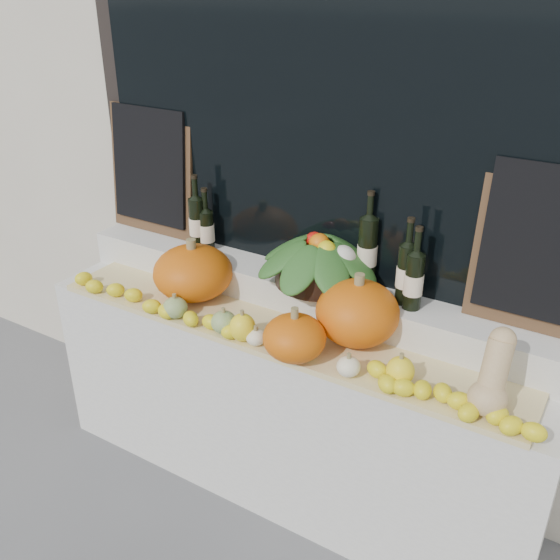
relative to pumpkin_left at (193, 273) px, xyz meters
The scene contains 17 objects.
display_sill 0.75m from the pumpkin_left, ahead, with size 2.30×0.55×0.88m, color silver.
rear_tier 0.51m from the pumpkin_left, 23.67° to the left, with size 2.30×0.25×0.16m, color silver.
straw_bedding 0.49m from the pumpkin_left, ahead, with size 2.10×0.32×0.03m, color tan.
pumpkin_left is the anchor object (origin of this frame).
pumpkin_right 0.79m from the pumpkin_left, ahead, with size 0.33×0.33×0.26m, color #D8600B.
pumpkin_center 0.67m from the pumpkin_left, 16.85° to the right, with size 0.24×0.24×0.18m, color #D8600B.
butternut_squash 1.36m from the pumpkin_left, ahead, with size 0.13×0.20×0.28m.
decorative_gourds 0.56m from the pumpkin_left, 18.74° to the right, with size 1.10×0.16×0.14m.
lemon_heap 0.51m from the pumpkin_left, 21.09° to the right, with size 2.20×0.16×0.06m, color yellow, non-canonical shape.
produce_bowl 0.58m from the pumpkin_left, 19.65° to the left, with size 0.57×0.57×0.23m.
wine_bottle_far_left 0.28m from the pumpkin_left, 121.69° to the left, with size 0.08×0.08×0.36m.
wine_bottle_near_left 0.26m from the pumpkin_left, 111.22° to the left, with size 0.08×0.08×0.30m.
wine_bottle_tall 0.78m from the pumpkin_left, 20.07° to the left, with size 0.08×0.08×0.42m.
wine_bottle_near_right 0.94m from the pumpkin_left, 12.71° to the left, with size 0.08×0.08×0.36m.
wine_bottle_far_right 0.98m from the pumpkin_left, 10.60° to the left, with size 0.08×0.08×0.34m.
chalkboard_left 0.63m from the pumpkin_left, 149.40° to the left, with size 0.50×0.09×0.62m.
chalkboard_right 1.45m from the pumpkin_left, 10.92° to the left, with size 0.50×0.09×0.62m.
Camera 1 is at (1.16, -0.46, 2.25)m, focal length 40.00 mm.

